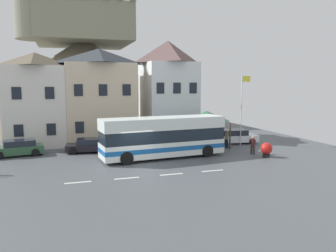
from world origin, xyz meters
TOP-DOWN VIEW (x-y plane):
  - ground_plane at (0.00, -0.00)m, footprint 40.00×60.00m
  - townhouse_00 at (-7.65, 12.30)m, footprint 5.52×6.67m
  - townhouse_01 at (-1.48, 11.96)m, footprint 6.80×5.98m
  - townhouse_02 at (5.97, 12.01)m, footprint 5.30×6.09m
  - hilltop_castle at (-1.71, 32.45)m, footprint 40.04×40.04m
  - transit_bus at (2.46, 2.33)m, footprint 10.33×3.48m
  - bus_shelter at (7.76, 5.63)m, footprint 3.60×3.60m
  - parked_car_00 at (11.33, 6.54)m, footprint 4.62×2.40m
  - parked_car_01 at (-8.90, 6.74)m, footprint 4.29×2.31m
  - parked_car_03 at (-3.13, 6.50)m, footprint 3.97×2.16m
  - pedestrian_00 at (10.19, 1.37)m, footprint 0.33×0.33m
  - pedestrian_01 at (9.35, 4.48)m, footprint 0.35×0.32m
  - public_bench at (5.47, 8.17)m, footprint 1.56×0.48m
  - flagpole at (11.46, 5.46)m, footprint 0.95×0.10m
  - harbour_buoy at (10.58, -0.07)m, footprint 0.95×0.95m

SIDE VIEW (x-z plane):
  - ground_plane at x=0.00m, z-range -0.06..0.00m
  - public_bench at x=5.47m, z-range 0.04..0.91m
  - parked_car_03 at x=-3.13m, z-range 0.00..1.20m
  - parked_car_01 at x=-8.90m, z-range -0.01..1.31m
  - harbour_buoy at x=10.58m, z-range 0.07..1.28m
  - parked_car_00 at x=11.33m, z-range -0.02..1.39m
  - pedestrian_00 at x=10.19m, z-range 0.06..1.61m
  - pedestrian_01 at x=9.35m, z-range 0.05..1.73m
  - transit_bus at x=2.46m, z-range 0.01..3.32m
  - bus_shelter at x=7.76m, z-range 1.18..4.63m
  - flagpole at x=11.46m, z-range 0.56..7.38m
  - townhouse_00 at x=-7.65m, z-range 0.00..9.05m
  - townhouse_01 at x=-1.48m, z-range 0.00..9.58m
  - townhouse_02 at x=5.97m, z-range 0.00..10.67m
  - hilltop_castle at x=-1.71m, z-range -2.85..17.23m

